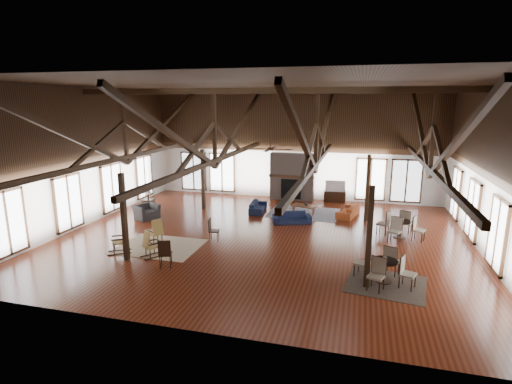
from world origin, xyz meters
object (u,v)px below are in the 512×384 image
(tv_console, at_px, (335,196))
(cafe_table_far, at_px, (400,226))
(sofa_navy_front, at_px, (292,218))
(sofa_orange, at_px, (348,211))
(coffee_table, at_px, (304,206))
(armchair, at_px, (146,212))
(cafe_table_near, at_px, (384,267))
(sofa_navy_left, at_px, (258,207))

(tv_console, bearing_deg, cafe_table_far, -61.16)
(sofa_navy_front, xyz_separation_m, sofa_orange, (2.40, 1.82, 0.01))
(coffee_table, xyz_separation_m, armchair, (-6.99, -2.70, -0.05))
(sofa_navy_front, xyz_separation_m, coffee_table, (0.29, 1.64, 0.13))
(cafe_table_far, bearing_deg, sofa_orange, 129.09)
(cafe_table_near, bearing_deg, tv_console, 102.30)
(sofa_navy_front, bearing_deg, sofa_navy_left, 124.31)
(sofa_navy_left, height_order, cafe_table_far, cafe_table_far)
(coffee_table, bearing_deg, cafe_table_near, -44.18)
(armchair, height_order, cafe_table_near, cafe_table_near)
(sofa_navy_left, xyz_separation_m, cafe_table_far, (6.51, -2.30, 0.24))
(cafe_table_near, distance_m, tv_console, 10.03)
(coffee_table, bearing_deg, sofa_navy_front, -80.81)
(armchair, bearing_deg, sofa_navy_front, -53.66)
(sofa_navy_left, bearing_deg, coffee_table, -90.85)
(cafe_table_near, relative_size, tv_console, 1.62)
(coffee_table, distance_m, cafe_table_far, 4.91)
(sofa_navy_left, distance_m, cafe_table_near, 8.82)
(sofa_navy_front, distance_m, sofa_orange, 3.01)
(sofa_navy_front, xyz_separation_m, sofa_navy_left, (-1.97, 1.49, -0.00))
(cafe_table_near, bearing_deg, sofa_navy_left, 130.23)
(sofa_navy_left, bearing_deg, sofa_navy_front, -131.90)
(coffee_table, relative_size, cafe_table_far, 0.67)
(sofa_orange, xyz_separation_m, cafe_table_far, (2.14, -2.64, 0.23))
(sofa_navy_front, relative_size, coffee_table, 1.35)
(sofa_navy_front, bearing_deg, cafe_table_near, -73.23)
(sofa_navy_front, relative_size, sofa_orange, 0.96)
(sofa_navy_left, height_order, tv_console, tv_console)
(sofa_navy_front, distance_m, cafe_table_far, 4.63)
(cafe_table_far, bearing_deg, sofa_navy_left, 160.52)
(sofa_orange, distance_m, cafe_table_far, 3.41)
(sofa_orange, bearing_deg, tv_console, -149.90)
(sofa_orange, bearing_deg, armchair, -58.89)
(sofa_navy_left, relative_size, coffee_table, 1.33)
(sofa_navy_left, xyz_separation_m, cafe_table_near, (5.69, -6.73, 0.23))
(sofa_navy_front, bearing_deg, armchair, 170.36)
(cafe_table_near, bearing_deg, sofa_orange, 100.62)
(sofa_navy_front, bearing_deg, sofa_orange, 18.56)
(sofa_navy_front, distance_m, coffee_table, 1.67)
(cafe_table_near, bearing_deg, sofa_navy_front, 125.40)
(sofa_navy_left, bearing_deg, cafe_table_far, -114.30)
(cafe_table_near, relative_size, cafe_table_far, 0.98)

